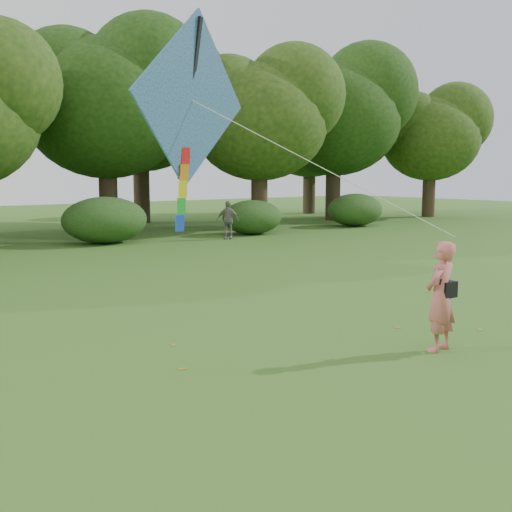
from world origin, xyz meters
TOP-DOWN VIEW (x-y plane):
  - ground at (0.00, 0.00)m, footprint 100.00×100.00m
  - man_kite_flyer at (0.83, -0.02)m, footprint 0.72×0.54m
  - bystander_right at (7.88, 16.30)m, footprint 0.95×0.97m
  - crossbody_bag at (0.94, -0.05)m, footprint 0.43×0.20m
  - flying_kite at (-2.30, 2.39)m, footprint 4.66×2.96m
  - tree_line at (1.67, 22.88)m, footprint 54.70×15.30m
  - shrub_band at (-0.72, 17.60)m, footprint 39.15×3.22m
  - fallen_leaves at (0.16, 3.17)m, footprint 11.12×14.35m

SIDE VIEW (x-z plane):
  - ground at x=0.00m, z-range 0.00..0.00m
  - fallen_leaves at x=0.16m, z-range 0.00..0.01m
  - bystander_right at x=7.88m, z-range 0.00..1.64m
  - shrub_band at x=-0.72m, z-range -0.08..1.79m
  - man_kite_flyer at x=0.83m, z-range 0.00..1.78m
  - crossbody_bag at x=0.94m, z-range 0.65..1.36m
  - flying_kite at x=-2.30m, z-range 2.19..5.67m
  - tree_line at x=1.67m, z-range 0.86..10.35m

